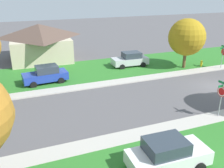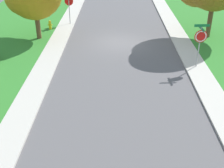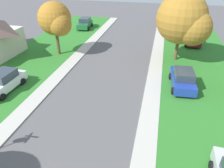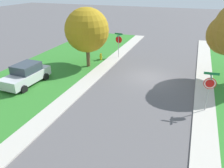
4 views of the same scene
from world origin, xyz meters
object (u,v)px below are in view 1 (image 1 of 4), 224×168
Objects in this scene: stop_sign_far_corner at (222,94)px; car_silver_behind_trees at (130,59)px; stop_sign_near_corner at (223,53)px; tree_sidewalk_mid at (187,38)px; fire_hydrant at (201,63)px; house_right_setback at (40,41)px; car_white_far_down_street at (167,154)px; car_blue_kerbside_mid at (46,75)px.

stop_sign_far_corner reaches higher than car_silver_behind_trees.
stop_sign_near_corner is 0.48× the size of tree_sidewalk_mid.
stop_sign_near_corner reaches higher than car_silver_behind_trees.
stop_sign_near_corner and stop_sign_far_corner have the same top height.
fire_hydrant is (-3.36, -7.83, -0.44)m from car_silver_behind_trees.
car_silver_behind_trees reaches higher than fire_hydrant.
stop_sign_near_corner is 0.30× the size of house_right_setback.
stop_sign_far_corner is at bearing 145.24° from fire_hydrant.
tree_sidewalk_mid is at bearing -115.14° from car_silver_behind_trees.
tree_sidewalk_mid reaches higher than car_white_far_down_street.
car_white_far_down_street is (-12.42, 15.56, -1.01)m from stop_sign_near_corner.
stop_sign_far_corner reaches higher than car_white_far_down_street.
stop_sign_near_corner is at bearing -98.19° from car_blue_kerbside_mid.
car_blue_kerbside_mid is 1.01× the size of car_silver_behind_trees.
house_right_setback is 20.60m from fire_hydrant.
house_right_setback is at bearing 7.96° from car_white_far_down_street.
car_silver_behind_trees is at bearing 66.75° from fire_hydrant.
tree_sidewalk_mid is (-0.71, -15.99, 2.66)m from car_blue_kerbside_mid.
fire_hydrant is at bearing -34.76° from stop_sign_far_corner.
car_blue_kerbside_mid is (15.25, 4.14, 0.00)m from car_white_far_down_street.
stop_sign_far_corner is at bearing -177.83° from car_silver_behind_trees.
house_right_setback is (21.41, 10.08, 0.49)m from stop_sign_far_corner.
stop_sign_far_corner is 13.94m from car_silver_behind_trees.
car_silver_behind_trees is 5.26× the size of fire_hydrant.
car_silver_behind_trees is at bearing -78.97° from car_blue_kerbside_mid.
stop_sign_far_corner is 0.30× the size of house_right_setback.
car_silver_behind_trees is at bearing -128.23° from house_right_setback.
stop_sign_far_corner is 0.63× the size of car_silver_behind_trees.
stop_sign_near_corner reaches higher than car_white_far_down_street.
car_white_far_down_street is (-3.36, 6.61, -1.01)m from stop_sign_far_corner.
house_right_setback is (12.35, 19.02, 0.49)m from stop_sign_near_corner.
house_right_setback reaches higher than car_silver_behind_trees.
car_blue_kerbside_mid is 5.33× the size of fire_hydrant.
car_silver_behind_trees is at bearing 2.17° from stop_sign_far_corner.
tree_sidewalk_mid reaches higher than car_blue_kerbside_mid.
car_white_far_down_street is 15.81m from car_blue_kerbside_mid.
stop_sign_far_corner is (-9.06, 8.94, 0.00)m from stop_sign_near_corner.
car_white_far_down_street is at bearing 160.57° from car_silver_behind_trees.
house_right_setback is (24.77, 3.46, 1.50)m from car_white_far_down_street.
house_right_setback is at bearing 25.20° from stop_sign_far_corner.
house_right_setback is at bearing 56.27° from tree_sidewalk_mid.
stop_sign_near_corner is at bearing -119.79° from tree_sidewalk_mid.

